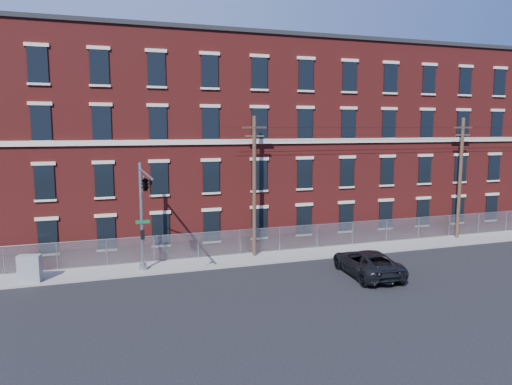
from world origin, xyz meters
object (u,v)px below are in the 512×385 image
Objects in this scene: utility_pole_near at (254,184)px; pickup_truck at (367,263)px; utility_cabinet at (30,268)px; traffic_signal_mast at (144,194)px.

utility_pole_near reaches higher than pickup_truck.
pickup_truck is at bearing -0.10° from utility_cabinet.
utility_pole_near is 15.38m from utility_cabinet.
traffic_signal_mast is 14.45m from pickup_truck.
utility_cabinet is at bearing -9.43° from pickup_truck.
traffic_signal_mast is 4.29× the size of utility_cabinet.
traffic_signal_mast reaches higher than pickup_truck.
pickup_truck is 20.67m from utility_cabinet.
pickup_truck is (5.38, -6.43, -4.52)m from utility_pole_near.
pickup_truck is 3.61× the size of utility_cabinet.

